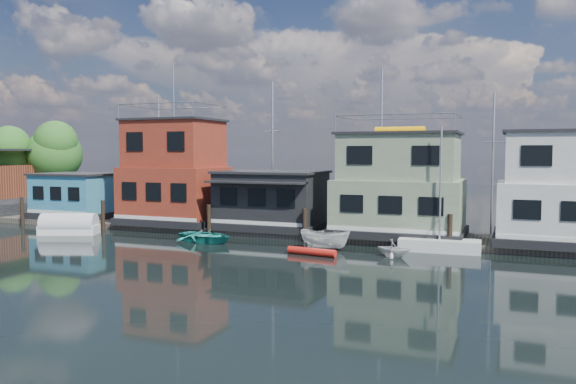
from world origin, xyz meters
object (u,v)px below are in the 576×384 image
at_px(houseboat_white, 571,191).
at_px(houseboat_blue, 77,196).
at_px(houseboat_dark, 272,200).
at_px(houseboat_green, 399,187).
at_px(motorboat, 325,239).
at_px(day_sailer, 439,244).
at_px(dinghy_teal, 206,236).
at_px(houseboat_red, 175,174).
at_px(dinghy_white, 394,248).
at_px(tarp_runabout, 69,226).
at_px(red_kayak, 312,252).

bearing_deg(houseboat_white, houseboat_blue, -180.00).
bearing_deg(houseboat_dark, houseboat_green, 0.12).
bearing_deg(houseboat_white, motorboat, -160.05).
distance_m(day_sailer, motorboat, 6.67).
xyz_separation_m(houseboat_blue, houseboat_green, (26.50, 0.00, 1.34)).
xyz_separation_m(houseboat_dark, dinghy_teal, (-2.43, -5.04, -2.02)).
height_order(houseboat_blue, motorboat, houseboat_blue).
distance_m(houseboat_white, dinghy_teal, 22.24).
bearing_deg(houseboat_dark, motorboat, -41.28).
relative_size(houseboat_red, dinghy_white, 6.23).
relative_size(houseboat_dark, houseboat_green, 0.88).
distance_m(houseboat_green, houseboat_white, 10.00).
height_order(houseboat_red, day_sailer, houseboat_red).
bearing_deg(houseboat_white, tarp_runabout, -170.12).
xyz_separation_m(houseboat_red, houseboat_green, (17.00, 0.00, -0.55)).
relative_size(tarp_runabout, red_kayak, 1.44).
bearing_deg(houseboat_red, red_kayak, -27.23).
xyz_separation_m(houseboat_dark, day_sailer, (11.94, -3.01, -1.99)).
height_order(houseboat_red, houseboat_dark, houseboat_red).
bearing_deg(houseboat_dark, day_sailer, -14.13).
bearing_deg(dinghy_white, red_kayak, 112.06).
distance_m(houseboat_white, dinghy_white, 11.24).
height_order(tarp_runabout, day_sailer, day_sailer).
bearing_deg(red_kayak, dinghy_teal, 175.00).
xyz_separation_m(houseboat_red, dinghy_white, (17.79, -5.67, -3.60)).
bearing_deg(dinghy_teal, red_kayak, -92.36).
bearing_deg(day_sailer, houseboat_green, 131.34).
xyz_separation_m(houseboat_green, dinghy_white, (0.79, -5.67, -3.05)).
bearing_deg(motorboat, houseboat_blue, 86.35).
xyz_separation_m(dinghy_white, dinghy_teal, (-12.22, 0.61, -0.10)).
distance_m(motorboat, dinghy_teal, 7.98).
xyz_separation_m(day_sailer, motorboat, (-6.40, -1.86, 0.20)).
xyz_separation_m(houseboat_red, red_kayak, (13.42, -6.91, -3.89)).
distance_m(houseboat_blue, houseboat_green, 26.53).
relative_size(houseboat_white, dinghy_teal, 2.17).
bearing_deg(houseboat_dark, houseboat_red, 179.86).
height_order(houseboat_dark, houseboat_green, houseboat_green).
relative_size(red_kayak, motorboat, 0.90).
bearing_deg(houseboat_green, red_kayak, -117.41).
bearing_deg(houseboat_dark, dinghy_white, -30.03).
bearing_deg(houseboat_white, houseboat_green, 180.00).
relative_size(houseboat_blue, houseboat_green, 0.76).
xyz_separation_m(houseboat_white, dinghy_teal, (-21.43, -5.06, -3.13)).
bearing_deg(red_kayak, tarp_runabout, -175.82).
height_order(houseboat_red, dinghy_white, houseboat_red).
bearing_deg(houseboat_green, houseboat_blue, -180.00).
height_order(tarp_runabout, dinghy_teal, tarp_runabout).
distance_m(red_kayak, dinghy_white, 4.55).
distance_m(houseboat_dark, dinghy_teal, 5.95).
relative_size(houseboat_white, day_sailer, 1.15).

